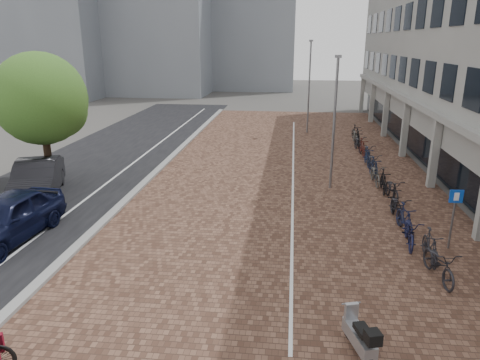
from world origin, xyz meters
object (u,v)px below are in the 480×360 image
Objects in this scene: car_navy at (6,218)px; parking_sign at (454,211)px; car_dark at (37,179)px; scooter_front at (359,335)px.

parking_sign is (15.32, 1.08, 0.56)m from car_navy.
scooter_front is (13.00, -9.20, -0.33)m from car_dark.
parking_sign reaches higher than scooter_front.
car_navy is 2.31× the size of parking_sign.
car_navy reaches higher than scooter_front.
car_navy is at bearing -93.10° from car_dark.
car_navy is 0.97× the size of car_dark.
car_dark reaches higher than scooter_front.
scooter_front is (11.55, -4.72, -0.34)m from car_navy.
car_dark is 3.45× the size of scooter_front.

